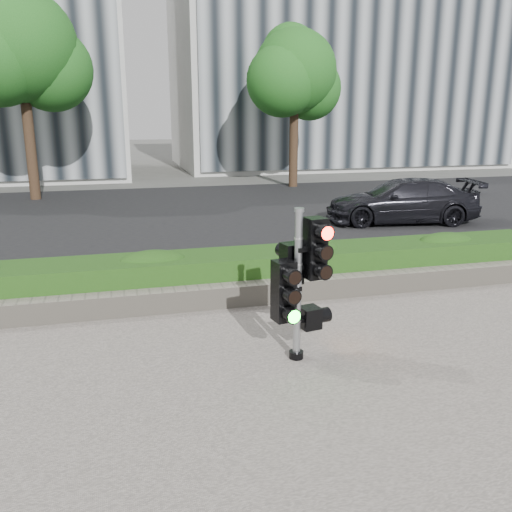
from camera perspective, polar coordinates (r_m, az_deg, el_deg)
The scene contains 11 objects.
ground at distance 7.00m, azimuth 1.03°, elevation -10.53°, with size 120.00×120.00×0.00m, color #51514C.
sidewalk at distance 4.97m, azimuth 9.42°, elevation -22.28°, with size 16.00×11.00×0.03m, color #9E9389.
road at distance 16.45m, azimuth -8.38°, elevation 4.20°, with size 60.00×13.00×0.02m, color black.
curb at distance 9.84m, azimuth -3.90°, elevation -2.57°, with size 60.00×0.25×0.12m, color gray.
stone_wall at distance 8.63m, azimuth -2.36°, elevation -4.09°, with size 12.00×0.32×0.34m, color gray.
hedge at distance 9.19m, azimuth -3.23°, elevation -1.81°, with size 12.00×1.00×0.68m, color #3F7825.
building_right at distance 33.72m, azimuth 8.13°, elevation 19.78°, with size 18.00×10.00×12.00m, color #B7B7B2.
tree_left at distance 20.94m, azimuth -23.59°, elevation 19.27°, with size 4.61×4.03×7.34m.
tree_right at distance 22.85m, azimuth 4.03°, elevation 18.50°, with size 4.10×3.58×6.53m.
traffic_signal at distance 6.56m, azimuth 4.50°, elevation -2.21°, with size 0.68×0.55×1.90m.
car_dark at distance 15.70m, azimuth 15.10°, elevation 5.63°, with size 1.70×4.19×1.22m, color black.
Camera 1 is at (-1.71, -6.09, 2.99)m, focal length 38.00 mm.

